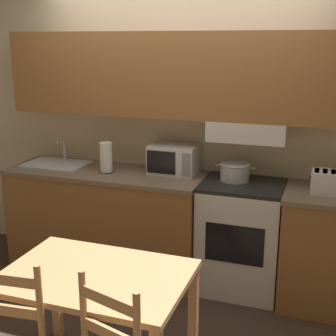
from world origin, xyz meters
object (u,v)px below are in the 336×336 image
Objects in this scene: stove_range at (241,237)px; dining_table at (96,290)px; paper_towel_roll at (106,158)px; toaster at (328,182)px; microwave at (174,159)px; sink_basin at (56,164)px; cooking_pot at (235,171)px.

dining_table is at bearing -112.52° from stove_range.
dining_table is at bearing -66.36° from paper_towel_roll.
dining_table is (-1.24, -1.39, -0.38)m from toaster.
microwave is 1.54× the size of paper_towel_roll.
microwave is (-0.63, 0.12, 0.59)m from stove_range.
microwave reaches higher than sink_basin.
sink_basin is at bearing -177.02° from cooking_pot.
sink_basin is 0.54m from paper_towel_roll.
microwave reaches higher than dining_table.
stove_range is 0.85m from toaster.
sink_basin is (-1.64, -0.09, -0.06)m from cooking_pot.
stove_range is at bearing -38.17° from cooking_pot.
toaster is at bearing -7.79° from cooking_pot.
stove_range is at bearing -10.44° from microwave.
microwave is 0.38× the size of dining_table.
microwave is (-0.55, 0.05, 0.05)m from cooking_pot.
stove_range is at bearing 176.82° from toaster.
stove_range is at bearing 0.73° from sink_basin.
sink_basin is at bearing -179.27° from stove_range.
dining_table is (0.04, -1.54, -0.42)m from microwave.
cooking_pot is 0.31× the size of dining_table.
cooking_pot is 1.25× the size of paper_towel_roll.
microwave is 1.11m from sink_basin.
microwave is at bearing 17.29° from paper_towel_roll.
paper_towel_roll is at bearing 113.64° from dining_table.
cooking_pot is at bearing 2.98° from sink_basin.
paper_towel_roll reaches higher than dining_table.
sink_basin is 0.52× the size of dining_table.
toaster is at bearing -0.34° from sink_basin.
microwave is 1.28m from toaster.
sink_basin reaches higher than toaster.
paper_towel_roll reaches higher than sink_basin.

